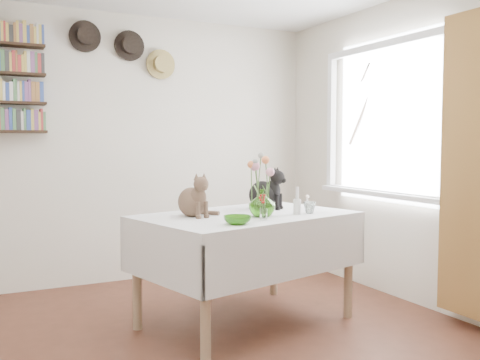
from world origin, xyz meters
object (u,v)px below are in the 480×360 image
flower_vase (262,203)px  tabby_cat (192,194)px  black_cat (263,187)px  dining_table (246,241)px

flower_vase → tabby_cat: bearing=150.7°
black_cat → flower_vase: black_cat is taller
dining_table → flower_vase: (0.03, -0.18, 0.29)m
dining_table → flower_vase: bearing=-79.9°
dining_table → black_cat: 0.49m
tabby_cat → black_cat: black_cat is taller
dining_table → tabby_cat: (-0.39, 0.06, 0.35)m
tabby_cat → dining_table: bearing=-21.0°
flower_vase → black_cat: bearing=60.2°
black_cat → flower_vase: (-0.22, -0.39, -0.07)m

